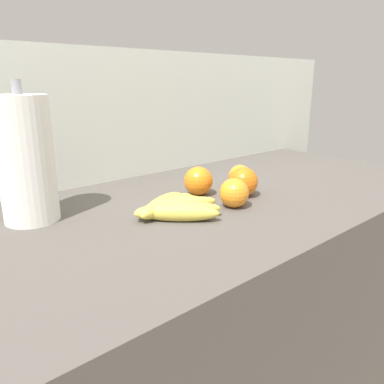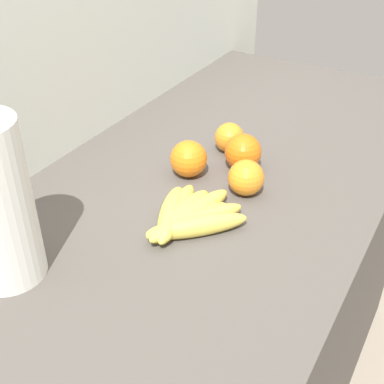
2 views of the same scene
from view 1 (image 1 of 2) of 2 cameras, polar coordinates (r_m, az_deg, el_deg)
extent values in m
cube|color=#514C47|center=(1.16, -0.92, -24.00)|extent=(1.74, 0.68, 0.91)
cube|color=silver|center=(1.31, -11.55, -8.97)|extent=(2.14, 0.06, 1.30)
ellipsoid|color=#DBC44C|center=(0.83, -2.27, -3.14)|extent=(0.16, 0.16, 0.04)
ellipsoid|color=#E5C24C|center=(0.85, -2.12, -2.82)|extent=(0.19, 0.13, 0.04)
ellipsoid|color=#D8CA4C|center=(0.85, -2.66, -2.80)|extent=(0.17, 0.10, 0.03)
ellipsoid|color=#DDC34C|center=(0.87, -2.26, -2.32)|extent=(0.21, 0.08, 0.04)
ellipsoid|color=#E8CB4C|center=(0.87, -3.22, -2.18)|extent=(0.18, 0.05, 0.04)
ellipsoid|color=#DECB4C|center=(0.88, -3.63, -2.05)|extent=(0.19, 0.08, 0.04)
ellipsoid|color=#E7CF4C|center=(0.88, -4.29, -1.93)|extent=(0.17, 0.10, 0.04)
sphere|color=orange|center=(1.10, 7.27, 2.33)|extent=(0.07, 0.07, 0.07)
sphere|color=orange|center=(1.02, 7.73, 1.52)|extent=(0.08, 0.08, 0.08)
sphere|color=orange|center=(1.02, 0.96, 1.67)|extent=(0.08, 0.08, 0.08)
sphere|color=orange|center=(0.92, 6.40, -0.13)|extent=(0.07, 0.07, 0.07)
cylinder|color=white|center=(0.88, -23.84, 4.42)|extent=(0.12, 0.12, 0.27)
cylinder|color=gray|center=(0.88, -23.95, 5.37)|extent=(0.02, 0.02, 0.30)
camera|label=2|loc=(0.40, -86.27, 46.95)|focal=47.93mm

